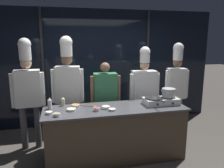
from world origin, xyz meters
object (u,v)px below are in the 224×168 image
(prep_bowl_onion, at_px, (49,113))
(squeeze_bottle_oil, at_px, (63,102))
(person_guest, at_px, (105,95))
(chef_pastry, at_px, (176,81))
(serving_spoon_slotted, at_px, (92,106))
(chef_sous, at_px, (68,84))
(prep_bowl_chicken, at_px, (106,107))
(portable_stove, at_px, (161,101))
(prep_bowl_bell_pepper, at_px, (96,109))
(chef_head, at_px, (28,87))
(stock_pot, at_px, (169,93))
(squeeze_bottle_clear, at_px, (50,104))
(prep_bowl_rice, at_px, (112,109))
(prep_bowl_carrots, at_px, (76,106))
(prep_bowl_noodles, at_px, (71,109))
(chef_line, at_px, (144,87))
(frying_pan, at_px, (154,97))
(prep_bowl_mushrooms, at_px, (57,115))

(prep_bowl_onion, bearing_deg, squeeze_bottle_oil, 61.44)
(person_guest, relative_size, chef_pastry, 0.82)
(squeeze_bottle_oil, xyz_separation_m, person_guest, (0.81, 0.34, -0.02))
(squeeze_bottle_oil, xyz_separation_m, serving_spoon_slotted, (0.48, -0.17, -0.07))
(chef_sous, bearing_deg, prep_bowl_chicken, 135.76)
(portable_stove, height_order, prep_bowl_bell_pepper, portable_stove)
(prep_bowl_bell_pepper, height_order, chef_head, chef_head)
(chef_pastry, bearing_deg, stock_pot, 60.64)
(stock_pot, height_order, squeeze_bottle_clear, stock_pot)
(portable_stove, xyz_separation_m, person_guest, (-0.85, 0.66, -0.01))
(portable_stove, xyz_separation_m, prep_bowl_rice, (-0.91, -0.14, -0.04))
(squeeze_bottle_oil, relative_size, prep_bowl_rice, 1.36)
(prep_bowl_carrots, bearing_deg, squeeze_bottle_clear, 178.80)
(prep_bowl_noodles, xyz_separation_m, prep_bowl_chicken, (0.56, -0.03, 0.01))
(squeeze_bottle_oil, bearing_deg, chef_line, 13.36)
(squeeze_bottle_clear, distance_m, prep_bowl_carrots, 0.42)
(portable_stove, relative_size, serving_spoon_slotted, 2.32)
(frying_pan, distance_m, prep_bowl_chicken, 0.86)
(chef_sous, height_order, chef_line, chef_sous)
(prep_bowl_bell_pepper, relative_size, prep_bowl_carrots, 0.74)
(prep_bowl_noodles, height_order, prep_bowl_mushrooms, prep_bowl_mushrooms)
(prep_bowl_chicken, relative_size, prep_bowl_bell_pepper, 1.47)
(frying_pan, distance_m, serving_spoon_slotted, 1.07)
(frying_pan, height_order, person_guest, person_guest)
(portable_stove, height_order, prep_bowl_carrots, portable_stove)
(chef_sous, bearing_deg, serving_spoon_slotted, 131.23)
(prep_bowl_rice, xyz_separation_m, chef_line, (0.87, 0.84, 0.14))
(prep_bowl_chicken, bearing_deg, squeeze_bottle_clear, 167.08)
(prep_bowl_chicken, relative_size, chef_sous, 0.07)
(prep_bowl_rice, height_order, chef_head, chef_head)
(serving_spoon_slotted, xyz_separation_m, person_guest, (0.33, 0.51, 0.05))
(prep_bowl_carrots, bearing_deg, chef_sous, 100.15)
(squeeze_bottle_clear, height_order, prep_bowl_bell_pepper, squeeze_bottle_clear)
(chef_head, bearing_deg, person_guest, 173.89)
(chef_sous, distance_m, chef_line, 1.53)
(stock_pot, relative_size, chef_head, 0.13)
(stock_pot, xyz_separation_m, prep_bowl_onion, (-2.02, -0.08, -0.18))
(chef_head, bearing_deg, chef_pastry, 176.01)
(person_guest, bearing_deg, prep_bowl_rice, 87.69)
(prep_bowl_onion, relative_size, chef_head, 0.05)
(prep_bowl_onion, relative_size, serving_spoon_slotted, 0.41)
(portable_stove, bearing_deg, stock_pot, 0.08)
(prep_bowl_noodles, distance_m, prep_bowl_carrots, 0.18)
(stock_pot, xyz_separation_m, squeeze_bottle_oil, (-1.80, 0.32, -0.13))
(prep_bowl_noodles, distance_m, serving_spoon_slotted, 0.38)
(stock_pot, relative_size, chef_sous, 0.12)
(stock_pot, relative_size, prep_bowl_carrots, 2.02)
(squeeze_bottle_oil, bearing_deg, portable_stove, -10.80)
(portable_stove, xyz_separation_m, chef_head, (-2.27, 0.71, 0.21))
(portable_stove, height_order, squeeze_bottle_clear, squeeze_bottle_clear)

